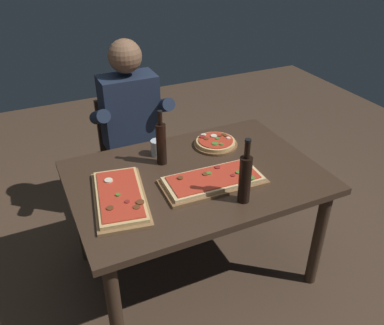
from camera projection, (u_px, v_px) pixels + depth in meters
The scene contains 10 objects.
ground_plane at pixel (195, 268), 2.66m from camera, with size 6.40×6.40×0.00m, color #4C3828.
dining_table at pixel (196, 188), 2.32m from camera, with size 1.40×0.96×0.74m.
pizza_rectangular_front at pixel (213, 180), 2.19m from camera, with size 0.57×0.28×0.05m.
pizza_rectangular_left at pixel (120, 197), 2.06m from camera, with size 0.35×0.56×0.05m.
pizza_round_far at pixel (216, 143), 2.55m from camera, with size 0.28×0.28×0.05m.
wine_bottle_dark at pixel (161, 143), 2.31m from camera, with size 0.06×0.06×0.34m.
oil_bottle_amber at pixel (245, 178), 1.99m from camera, with size 0.06×0.06×0.36m.
tumbler_near_camera at pixel (157, 148), 2.44m from camera, with size 0.08×0.08×0.10m.
diner_chair at pixel (130, 150), 3.02m from camera, with size 0.44×0.44×0.87m.
seated_diner at pixel (133, 126), 2.79m from camera, with size 0.53×0.41×1.33m.
Camera 1 is at (-0.82, -1.72, 1.98)m, focal length 37.67 mm.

